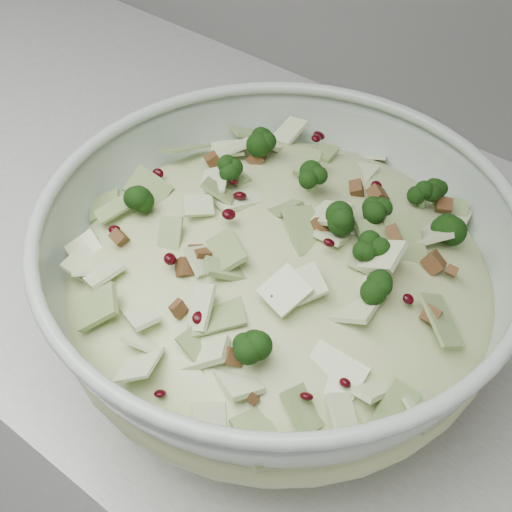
{
  "coord_description": "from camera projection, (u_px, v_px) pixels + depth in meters",
  "views": [
    {
      "loc": [
        -0.4,
        1.29,
        1.41
      ],
      "look_at": [
        -0.64,
        1.59,
        1.01
      ],
      "focal_mm": 50.0,
      "sensor_mm": 36.0,
      "label": 1
    }
  ],
  "objects": [
    {
      "name": "salad",
      "position": [
        279.0,
        262.0,
        0.56
      ],
      "size": [
        0.49,
        0.49,
        0.15
      ],
      "rotation": [
        0.0,
        0.0,
        0.75
      ],
      "color": "#C6D28F",
      "rests_on": "mixing_bowl"
    },
    {
      "name": "mixing_bowl",
      "position": [
        278.0,
        283.0,
        0.58
      ],
      "size": [
        0.49,
        0.49,
        0.15
      ],
      "rotation": [
        0.0,
        0.0,
        0.4
      ],
      "color": "#A5B5A9",
      "rests_on": "counter"
    }
  ]
}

